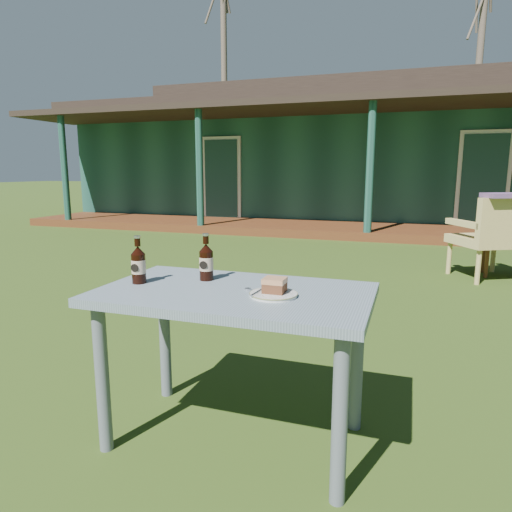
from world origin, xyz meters
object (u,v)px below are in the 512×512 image
at_px(cola_bottle_far, 138,264).
at_px(side_table, 510,248).
at_px(cake_slice, 275,285).
at_px(armchair_left, 494,234).
at_px(cafe_table, 234,312).
at_px(plate, 274,294).
at_px(cola_bottle_near, 206,262).

distance_m(cola_bottle_far, side_table, 4.79).
distance_m(cake_slice, armchair_left, 4.18).
bearing_deg(side_table, cola_bottle_far, -118.99).
distance_m(cake_slice, side_table, 4.50).
xyz_separation_m(cafe_table, cola_bottle_far, (-0.47, -0.03, 0.19)).
height_order(cafe_table, side_table, cafe_table).
xyz_separation_m(cafe_table, plate, (0.19, -0.04, 0.11)).
bearing_deg(cafe_table, armchair_left, 67.34).
xyz_separation_m(plate, side_table, (1.65, 4.18, -0.39)).
xyz_separation_m(plate, cola_bottle_far, (-0.66, 0.01, 0.08)).
relative_size(cafe_table, cola_bottle_near, 5.30).
distance_m(cake_slice, cola_bottle_near, 0.42).
relative_size(cafe_table, side_table, 2.00).
bearing_deg(cafe_table, cola_bottle_far, -176.90).
relative_size(cake_slice, cola_bottle_far, 0.41).
relative_size(plate, cola_bottle_near, 0.90).
xyz_separation_m(cafe_table, armchair_left, (1.63, 3.90, -0.08)).
bearing_deg(cake_slice, cola_bottle_near, 157.81).
bearing_deg(side_table, plate, -111.48).
height_order(plate, side_table, plate).
bearing_deg(cola_bottle_far, cola_bottle_near, 30.02).
bearing_deg(cola_bottle_near, cake_slice, -22.19).
relative_size(cafe_table, armchair_left, 1.26).
xyz_separation_m(cola_bottle_near, cola_bottle_far, (-0.27, -0.16, -0.00)).
height_order(plate, cola_bottle_far, cola_bottle_far).
height_order(cafe_table, cola_bottle_far, cola_bottle_far).
distance_m(cake_slice, cola_bottle_far, 0.67).
bearing_deg(cola_bottle_far, cake_slice, -0.08).
bearing_deg(side_table, cake_slice, -111.54).
relative_size(cola_bottle_near, cola_bottle_far, 1.01).
xyz_separation_m(cola_bottle_near, side_table, (2.04, 4.01, -0.47)).
bearing_deg(cola_bottle_near, cola_bottle_far, -149.98).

